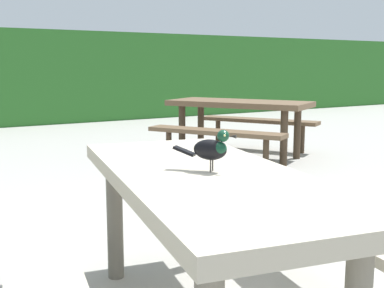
% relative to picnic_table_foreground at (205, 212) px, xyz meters
% --- Properties ---
extents(picnic_table_foreground, '(1.98, 2.00, 0.74)m').
position_rel_picnic_table_foreground_xyz_m(picnic_table_foreground, '(0.00, 0.00, 0.00)').
color(picnic_table_foreground, '#B2A893').
rests_on(picnic_table_foreground, ground).
extents(bird_grackle, '(0.19, 0.24, 0.18)m').
position_rel_picnic_table_foreground_xyz_m(bird_grackle, '(0.02, -0.03, 0.29)').
color(bird_grackle, black).
rests_on(bird_grackle, picnic_table_foreground).
extents(picnic_table_mid_left, '(2.31, 2.32, 0.74)m').
position_rel_picnic_table_foreground_xyz_m(picnic_table_mid_left, '(2.69, 3.39, 0.00)').
color(picnic_table_mid_left, brown).
rests_on(picnic_table_mid_left, ground).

